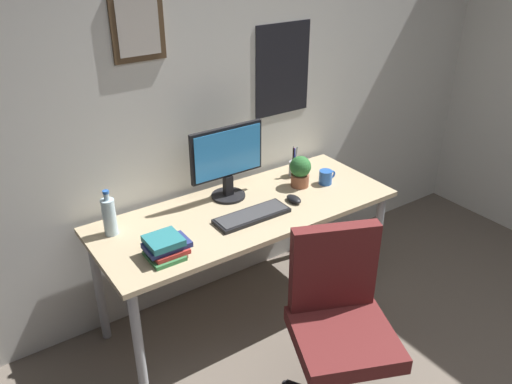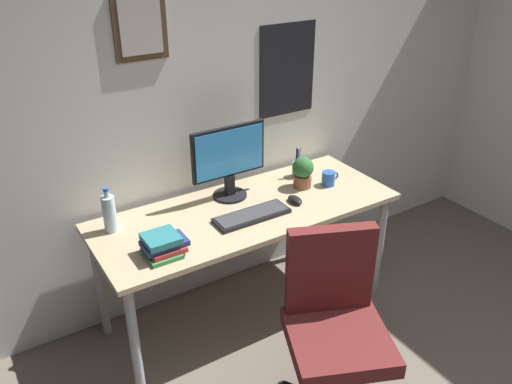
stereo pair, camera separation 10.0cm
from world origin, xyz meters
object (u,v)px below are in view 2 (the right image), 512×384
object	(u,v)px
monitor	(229,159)
potted_plant	(303,171)
water_bottle	(109,213)
pen_cup	(298,168)
computer_mouse	(295,200)
coffee_mug_near	(329,178)
office_chair	(335,318)
keyboard	(252,215)
book_stack_left	(163,245)

from	to	relation	value
monitor	potted_plant	xyz separation A→B (m)	(0.44, -0.13, -0.13)
water_bottle	pen_cup	world-z (taller)	water_bottle
computer_mouse	potted_plant	size ratio (longest dim) A/B	0.56
coffee_mug_near	potted_plant	size ratio (longest dim) A/B	0.61
potted_plant	pen_cup	xyz separation A→B (m)	(0.06, 0.14, -0.05)
potted_plant	pen_cup	size ratio (longest dim) A/B	0.98
office_chair	computer_mouse	distance (m)	0.79
potted_plant	pen_cup	bearing A→B (deg)	65.17
keyboard	potted_plant	distance (m)	0.49
computer_mouse	coffee_mug_near	size ratio (longest dim) A/B	0.92
office_chair	book_stack_left	distance (m)	0.89
potted_plant	computer_mouse	bearing A→B (deg)	-137.77
pen_cup	book_stack_left	bearing A→B (deg)	-161.49
keyboard	pen_cup	world-z (taller)	pen_cup
monitor	water_bottle	distance (m)	0.73
pen_cup	potted_plant	bearing A→B (deg)	-114.83
keyboard	potted_plant	size ratio (longest dim) A/B	2.21
office_chair	book_stack_left	xyz separation A→B (m)	(-0.58, 0.63, 0.26)
coffee_mug_near	office_chair	bearing A→B (deg)	-126.54
potted_plant	pen_cup	distance (m)	0.16
monitor	water_bottle	world-z (taller)	monitor
office_chair	potted_plant	size ratio (longest dim) A/B	4.87
keyboard	coffee_mug_near	world-z (taller)	coffee_mug_near
keyboard	water_bottle	xyz separation A→B (m)	(-0.70, 0.28, 0.09)
computer_mouse	potted_plant	xyz separation A→B (m)	(0.16, 0.14, 0.09)
water_bottle	book_stack_left	distance (m)	0.38
coffee_mug_near	water_bottle	bearing A→B (deg)	171.86
office_chair	book_stack_left	bearing A→B (deg)	132.57
coffee_mug_near	book_stack_left	distance (m)	1.17
keyboard	book_stack_left	world-z (taller)	book_stack_left
office_chair	pen_cup	bearing A→B (deg)	63.49
water_bottle	pen_cup	bearing A→B (deg)	0.63
water_bottle	potted_plant	size ratio (longest dim) A/B	1.29
office_chair	water_bottle	bearing A→B (deg)	126.64
computer_mouse	pen_cup	xyz separation A→B (m)	(0.22, 0.28, 0.04)
pen_cup	office_chair	bearing A→B (deg)	-116.51
computer_mouse	coffee_mug_near	bearing A→B (deg)	13.95
keyboard	computer_mouse	xyz separation A→B (m)	(0.30, 0.01, 0.01)
keyboard	water_bottle	world-z (taller)	water_bottle
keyboard	pen_cup	size ratio (longest dim) A/B	2.15
water_bottle	coffee_mug_near	bearing A→B (deg)	-8.14
office_chair	pen_cup	distance (m)	1.13
monitor	potted_plant	size ratio (longest dim) A/B	2.36
monitor	pen_cup	distance (m)	0.53
water_bottle	coffee_mug_near	distance (m)	1.32
potted_plant	book_stack_left	size ratio (longest dim) A/B	0.90
water_bottle	book_stack_left	xyz separation A→B (m)	(0.15, -0.34, -0.05)
keyboard	coffee_mug_near	bearing A→B (deg)	8.27
keyboard	office_chair	bearing A→B (deg)	-87.78
monitor	computer_mouse	xyz separation A→B (m)	(0.28, -0.27, -0.22)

